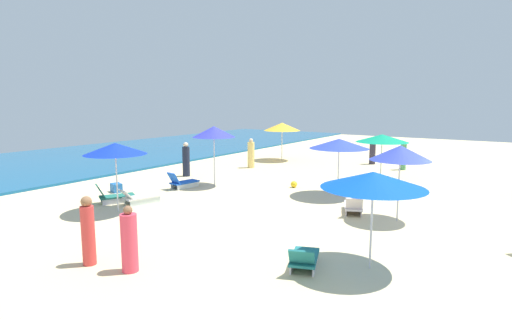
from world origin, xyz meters
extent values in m
plane|color=beige|center=(0.00, 0.00, 0.00)|extent=(60.00, 60.00, 0.00)
cube|color=#165B8B|center=(0.00, 23.28, 0.06)|extent=(60.00, 13.44, 0.12)
cylinder|color=silver|center=(-5.15, 1.62, 0.96)|extent=(0.05, 0.05, 1.92)
cone|color=blue|center=(-5.15, 1.62, 2.11)|extent=(2.39, 2.39, 0.38)
cube|color=silver|center=(-5.81, 2.70, 0.10)|extent=(1.07, 0.42, 0.20)
cube|color=silver|center=(-5.98, 3.18, 0.10)|extent=(1.07, 0.42, 0.20)
cube|color=#207272|center=(-5.90, 2.94, 0.23)|extent=(1.38, 1.00, 0.06)
cube|color=#207272|center=(-6.43, 2.74, 0.44)|extent=(0.50, 0.65, 0.45)
cylinder|color=silver|center=(5.02, 4.47, 0.97)|extent=(0.05, 0.05, 1.94)
cone|color=#0D9869|center=(5.02, 4.47, 2.12)|extent=(2.43, 2.43, 0.36)
cylinder|color=silver|center=(-0.87, 2.13, 1.00)|extent=(0.05, 0.05, 1.99)
cone|color=#3345B6|center=(-0.87, 2.13, 2.23)|extent=(1.93, 1.93, 0.48)
cube|color=silver|center=(-0.62, 3.45, 0.10)|extent=(1.16, 0.51, 0.21)
cube|color=silver|center=(-0.81, 3.91, 0.10)|extent=(1.16, 0.51, 0.21)
cube|color=silver|center=(-0.71, 3.68, 0.24)|extent=(1.49, 1.07, 0.06)
cube|color=silver|center=(-1.30, 3.44, 0.46)|extent=(0.48, 0.63, 0.47)
cylinder|color=silver|center=(-5.24, 10.57, 1.02)|extent=(0.05, 0.05, 2.05)
cone|color=#102FB6|center=(-5.24, 10.57, 2.25)|extent=(2.14, 2.14, 0.40)
cube|color=silver|center=(-3.98, 10.60, 0.11)|extent=(1.17, 0.36, 0.22)
cube|color=silver|center=(-3.85, 11.09, 0.11)|extent=(1.17, 0.36, 0.22)
cube|color=white|center=(-3.92, 10.84, 0.25)|extent=(1.45, 0.93, 0.06)
cube|color=white|center=(-4.51, 11.01, 0.43)|extent=(0.52, 0.65, 0.40)
cube|color=silver|center=(-4.49, 11.52, 0.11)|extent=(1.02, 0.59, 0.21)
cube|color=silver|center=(-4.24, 11.97, 0.11)|extent=(1.02, 0.59, 0.21)
cube|color=#216A58|center=(-4.36, 11.75, 0.24)|extent=(1.40, 1.14, 0.06)
cube|color=#216A58|center=(-4.88, 12.03, 0.50)|extent=(0.55, 0.65, 0.53)
cylinder|color=silver|center=(1.32, 5.09, 0.98)|extent=(0.05, 0.05, 1.96)
cone|color=blue|center=(1.32, 5.09, 2.16)|extent=(2.40, 2.40, 0.40)
cylinder|color=silver|center=(8.74, 12.03, 0.97)|extent=(0.05, 0.05, 1.94)
cone|color=yellow|center=(8.74, 12.03, 2.19)|extent=(2.35, 2.35, 0.51)
cylinder|color=silver|center=(0.10, 10.58, 1.12)|extent=(0.05, 0.05, 2.24)
cone|color=#3439C9|center=(0.10, 10.58, 2.48)|extent=(1.93, 1.93, 0.49)
cube|color=silver|center=(-0.99, 11.20, 0.11)|extent=(1.15, 0.23, 0.22)
cube|color=silver|center=(-0.91, 11.68, 0.11)|extent=(1.15, 0.23, 0.22)
cube|color=blue|center=(-0.95, 11.44, 0.25)|extent=(1.36, 0.78, 0.06)
cube|color=blue|center=(-1.54, 11.54, 0.50)|extent=(0.43, 0.59, 0.53)
cylinder|color=#F54359|center=(-8.36, 6.16, 0.68)|extent=(0.48, 0.48, 1.35)
sphere|color=#8A5E40|center=(-8.36, 6.16, 1.45)|extent=(0.21, 0.21, 0.21)
cylinder|color=#F9D271|center=(5.22, 12.05, 0.74)|extent=(0.52, 0.52, 1.49)
sphere|color=beige|center=(5.22, 12.05, 1.59)|extent=(0.23, 0.23, 0.23)
cylinder|color=#1C2234|center=(1.16, 13.32, 0.76)|extent=(0.52, 0.52, 1.52)
sphere|color=beige|center=(1.16, 13.32, 1.63)|extent=(0.26, 0.26, 0.26)
cylinder|color=#332D3A|center=(10.43, 6.62, 0.73)|extent=(0.51, 0.51, 1.45)
sphere|color=beige|center=(10.43, 6.62, 1.56)|extent=(0.23, 0.23, 0.23)
cylinder|color=#DB3E3B|center=(-8.63, 7.29, 0.72)|extent=(0.38, 0.38, 1.43)
sphere|color=#936441|center=(-8.63, 7.29, 1.55)|extent=(0.25, 0.25, 0.25)
cylinder|color=#52985B|center=(9.35, 4.52, 0.73)|extent=(0.36, 0.36, 1.46)
sphere|color=beige|center=(9.35, 4.52, 1.55)|extent=(0.20, 0.20, 0.20)
cube|color=#2062AD|center=(-3.22, 13.28, 0.18)|extent=(0.53, 0.62, 0.37)
sphere|color=yellow|center=(1.77, 7.37, 0.15)|extent=(0.29, 0.29, 0.29)
camera|label=1|loc=(-14.26, -1.23, 3.91)|focal=28.88mm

